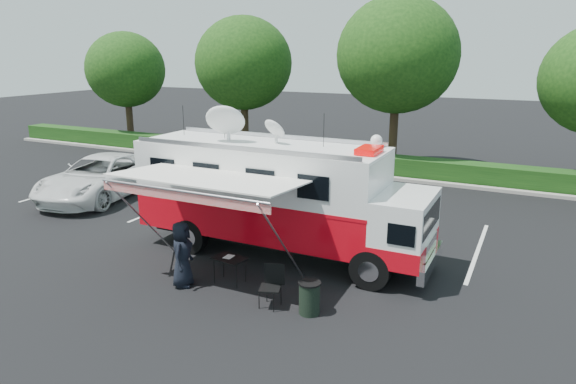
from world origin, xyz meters
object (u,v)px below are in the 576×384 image
at_px(command_truck, 278,196).
at_px(trash_bin, 309,298).
at_px(folding_table, 229,259).
at_px(white_suv, 103,197).

xyz_separation_m(command_truck, trash_bin, (2.38, -3.03, -1.47)).
bearing_deg(command_truck, folding_table, -96.12).
height_order(white_suv, trash_bin, white_suv).
xyz_separation_m(command_truck, folding_table, (-0.26, -2.42, -1.20)).
xyz_separation_m(folding_table, trash_bin, (2.64, -0.61, -0.27)).
bearing_deg(trash_bin, folding_table, 167.11).
bearing_deg(command_truck, trash_bin, -51.78).
relative_size(command_truck, folding_table, 9.60).
relative_size(command_truck, trash_bin, 11.17).
distance_m(command_truck, white_suv, 10.34).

